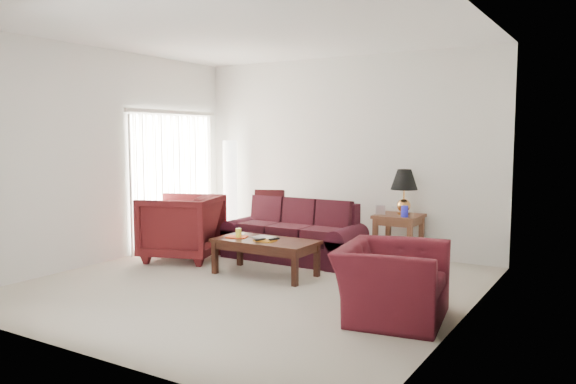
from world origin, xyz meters
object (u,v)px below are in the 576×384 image
(end_table, at_px, (399,238))
(floor_lamp, at_px, (230,190))
(armchair_left, at_px, (182,227))
(armchair_right, at_px, (392,282))
(sofa, at_px, (293,231))
(coffee_table, at_px, (265,257))

(end_table, relative_size, floor_lamp, 0.39)
(armchair_left, relative_size, armchair_right, 0.93)
(end_table, height_order, floor_lamp, floor_lamp)
(end_table, xyz_separation_m, armchair_right, (0.83, -2.44, 0.03))
(floor_lamp, height_order, armchair_left, floor_lamp)
(end_table, height_order, armchair_right, armchair_right)
(armchair_left, bearing_deg, sofa, 101.26)
(floor_lamp, relative_size, armchair_left, 1.67)
(floor_lamp, bearing_deg, sofa, -23.93)
(end_table, distance_m, floor_lamp, 3.08)
(floor_lamp, xyz_separation_m, armchair_left, (0.30, -1.56, -0.39))
(sofa, height_order, armchair_left, armchair_left)
(floor_lamp, distance_m, coffee_table, 2.60)
(end_table, relative_size, armchair_right, 0.60)
(sofa, xyz_separation_m, end_table, (1.33, 0.70, -0.08))
(sofa, bearing_deg, floor_lamp, 157.26)
(armchair_left, xyz_separation_m, coffee_table, (1.55, -0.15, -0.24))
(sofa, height_order, coffee_table, sofa)
(floor_lamp, bearing_deg, armchair_right, -32.88)
(floor_lamp, xyz_separation_m, coffee_table, (1.85, -1.71, -0.64))
(armchair_right, bearing_deg, coffee_table, 59.99)
(armchair_right, bearing_deg, armchair_left, 66.64)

